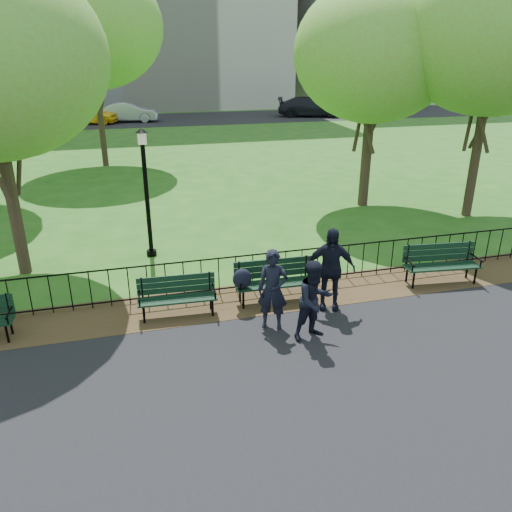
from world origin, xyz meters
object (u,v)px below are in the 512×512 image
object	(u,v)px
tree_near_e	(375,52)
person_right	(330,269)
park_bench_left_a	(177,292)
lamppost	(146,189)
sedan_dark	(310,107)
tree_mid_e	(497,28)
taxi	(88,114)
tree_far_c	(90,26)
park_bench_right_a	(441,260)
person_left	(273,290)
park_bench_main	(261,277)
sedan_silver	(129,112)
person_mid	(314,300)

from	to	relation	value
tree_near_e	person_right	bearing A→B (deg)	-121.63
park_bench_left_a	lamppost	bearing A→B (deg)	97.74
lamppost	tree_near_e	size ratio (longest dim) A/B	0.46
sedan_dark	lamppost	bearing A→B (deg)	170.10
tree_mid_e	taxi	xyz separation A→B (m)	(-13.31, 28.12, -5.07)
tree_near_e	sedan_dark	world-z (taller)	tree_near_e
tree_far_c	person_right	distance (m)	18.15
tree_mid_e	sedan_dark	distance (m)	29.02
person_right	sedan_dark	size ratio (longest dim) A/B	0.32
tree_near_e	taxi	xyz separation A→B (m)	(-10.46, 26.04, -4.39)
park_bench_right_a	lamppost	world-z (taller)	lamppost
park_bench_right_a	taxi	xyz separation A→B (m)	(-9.21, 32.56, 0.19)
park_bench_left_a	tree_far_c	distance (m)	17.19
tree_near_e	taxi	size ratio (longest dim) A/B	1.66
lamppost	person_left	world-z (taller)	lamppost
lamppost	person_left	size ratio (longest dim) A/B	2.07
person_right	park_bench_main	bearing A→B (deg)	175.82
person_right	sedan_dark	distance (m)	35.31
person_right	taxi	size ratio (longest dim) A/B	0.41
person_right	park_bench_right_a	bearing A→B (deg)	29.19
park_bench_left_a	sedan_silver	size ratio (longest dim) A/B	0.36
person_right	tree_near_e	bearing A→B (deg)	77.86
person_right	taxi	distance (m)	33.65
tree_near_e	person_right	world-z (taller)	tree_near_e
tree_far_c	person_left	bearing A→B (deg)	-78.98
tree_near_e	taxi	world-z (taller)	tree_near_e
park_bench_main	park_bench_left_a	bearing A→B (deg)	-177.08
tree_far_c	sedan_silver	distance (m)	17.75
tree_mid_e	sedan_silver	bearing A→B (deg)	109.72
taxi	sedan_silver	xyz separation A→B (m)	(3.10, 0.37, -0.02)
tree_mid_e	tree_near_e	bearing A→B (deg)	143.92
tree_mid_e	park_bench_left_a	bearing A→B (deg)	-156.99
tree_far_c	person_mid	world-z (taller)	tree_far_c
park_bench_right_a	person_right	bearing A→B (deg)	-163.90
lamppost	taxi	xyz separation A→B (m)	(-2.64, 29.00, -1.09)
park_bench_left_a	sedan_dark	bearing A→B (deg)	67.59
person_right	sedan_dark	xyz separation A→B (m)	(12.31, 33.09, -0.09)
park_bench_main	tree_mid_e	size ratio (longest dim) A/B	0.22
tree_far_c	sedan_silver	world-z (taller)	tree_far_c
person_left	sedan_silver	xyz separation A→B (m)	(-1.60, 33.93, -0.08)
lamppost	park_bench_left_a	bearing A→B (deg)	-85.32
taxi	sedan_dark	world-z (taller)	sedan_dark
person_mid	sedan_silver	world-z (taller)	person_mid
tree_far_c	park_bench_right_a	bearing A→B (deg)	-64.08
person_left	person_right	xyz separation A→B (m)	(1.41, 0.48, 0.08)
park_bench_left_a	tree_far_c	size ratio (longest dim) A/B	0.18
tree_far_c	tree_mid_e	bearing A→B (deg)	-44.42
sedan_silver	tree_mid_e	bearing A→B (deg)	-151.14
park_bench_main	tree_mid_e	xyz separation A→B (m)	(8.56, 4.37, 5.21)
sedan_dark	person_left	bearing A→B (deg)	176.43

